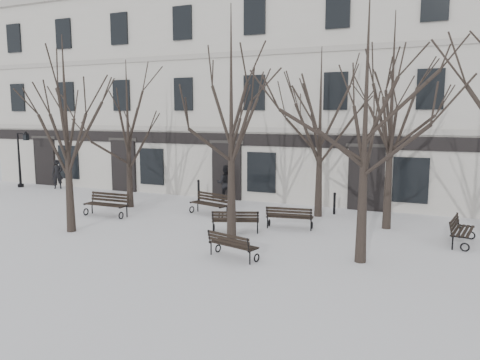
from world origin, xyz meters
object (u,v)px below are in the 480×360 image
Objects in this scene: bench_0 at (107,204)px; lamp_post at (22,155)px; tree_1 at (231,96)px; tree_2 at (366,96)px; bench_2 at (232,244)px; bench_3 at (210,203)px; bench_4 at (290,217)px; bench_5 at (461,230)px; bench_1 at (235,220)px; tree_0 at (65,111)px.

lamp_post reaches higher than bench_0.
tree_1 is 17.84m from lamp_post.
tree_1 is at bearing -13.21° from bench_0.
tree_2 is 5.84m from bench_2.
bench_3 is at bearing -9.70° from lamp_post.
bench_4 is 0.97× the size of bench_5.
bench_0 is 1.01× the size of bench_3.
bench_3 is 4.11m from bench_4.
bench_1 is (6.27, -0.42, -0.07)m from bench_0.
lamp_post reaches higher than bench_5.
bench_4 is (1.64, 1.39, 0.01)m from bench_1.
tree_0 is at bearing -168.88° from tree_1.
bench_4 is at bearing -80.11° from bench_2.
tree_2 reaches higher than bench_3.
bench_5 is (6.36, 4.57, 0.05)m from bench_2.
bench_2 is at bearing -39.82° from bench_3.
bench_0 is 8.17m from bench_2.
tree_0 is at bearing 114.65° from bench_5.
tree_1 is at bearing -19.66° from lamp_post.
lamp_post is at bearing -19.80° from bench_4.
bench_5 is at bearing -7.55° from lamp_post.
bench_1 reaches higher than bench_2.
tree_1 reaches higher than bench_1.
tree_2 is at bearing 3.50° from tree_0.
bench_2 is 6.41m from bench_3.
bench_5 is at bearing 20.99° from tree_1.
bench_1 is 3.38m from bench_3.
tree_1 is 5.27m from bench_4.
tree_1 reaches higher than lamp_post.
tree_1 is at bearing 119.04° from bench_5.
tree_1 reaches higher than bench_2.
tree_0 is 3.60× the size of bench_0.
lamp_post is (-10.50, 7.11, -2.52)m from tree_0.
bench_0 is 13.89m from bench_5.
bench_3 is at bearing -68.46° from bench_1.
bench_3 is at bearing -40.85° from bench_2.
bench_1 is 2.15m from bench_4.
tree_0 reaches higher than bench_4.
bench_0 is 1.09× the size of bench_4.
bench_2 is 0.87× the size of bench_3.
bench_2 is 0.94× the size of bench_4.
tree_0 is 2.12× the size of lamp_post.
tree_1 is at bearing -36.19° from bench_3.
bench_1 is 1.06× the size of bench_2.
bench_4 is (1.29, 2.48, -4.46)m from tree_1.
tree_0 is 0.92× the size of tree_2.
bench_5 is 0.56× the size of lamp_post.
tree_2 is at bearing -6.98° from tree_1.
bench_1 is at bearing -4.13° from bench_0.
bench_3 is (-2.33, 2.45, 0.04)m from bench_1.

